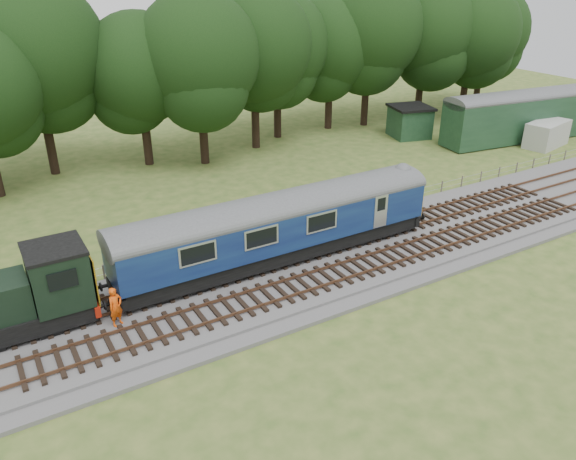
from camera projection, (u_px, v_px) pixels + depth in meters
ground at (342, 261)px, 31.43m from camera, size 120.00×120.00×0.00m
ballast at (342, 258)px, 31.35m from camera, size 70.00×7.00×0.35m
track_north at (328, 244)px, 32.33m from camera, size 67.20×2.40×0.21m
track_south at (360, 266)px, 30.01m from camera, size 67.20×2.40×0.21m
fence at (300, 231)px, 34.91m from camera, size 64.00×0.12×1.00m
tree_line at (193, 155)px, 48.47m from camera, size 70.00×8.00×18.00m
dmu_railcar at (279, 222)px, 29.88m from camera, size 18.05×2.86×3.88m
worker at (116, 307)px, 24.92m from camera, size 0.82×0.71×1.90m
parked_coach at (530, 112)px, 51.84m from camera, size 17.95×5.38×4.52m
shed at (410, 121)px, 53.00m from camera, size 4.36×4.36×2.93m
caravan at (547, 134)px, 50.42m from camera, size 4.95×3.15×2.24m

